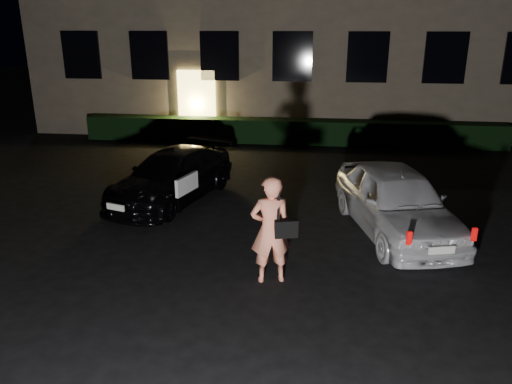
# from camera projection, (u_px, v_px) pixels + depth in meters

# --- Properties ---
(ground) EXTENTS (80.00, 80.00, 0.00)m
(ground) POSITION_uv_depth(u_px,v_px,m) (254.00, 289.00, 8.24)
(ground) COLOR black
(ground) RESTS_ON ground
(hedge) EXTENTS (15.00, 0.70, 0.85)m
(hedge) POSITION_uv_depth(u_px,v_px,m) (290.00, 131.00, 17.96)
(hedge) COLOR black
(hedge) RESTS_ON ground
(sedan) EXTENTS (2.81, 4.42, 1.19)m
(sedan) POSITION_uv_depth(u_px,v_px,m) (172.00, 176.00, 12.19)
(sedan) COLOR black
(sedan) RESTS_ON ground
(hatch) EXTENTS (2.60, 4.37, 1.39)m
(hatch) POSITION_uv_depth(u_px,v_px,m) (396.00, 201.00, 10.24)
(hatch) COLOR silver
(hatch) RESTS_ON ground
(man) EXTENTS (0.84, 0.60, 1.86)m
(man) POSITION_uv_depth(u_px,v_px,m) (271.00, 230.00, 8.22)
(man) COLOR #FF8C6C
(man) RESTS_ON ground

